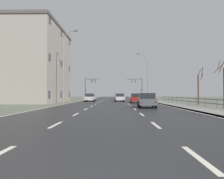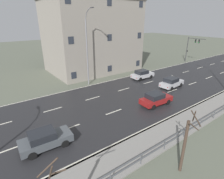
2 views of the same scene
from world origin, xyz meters
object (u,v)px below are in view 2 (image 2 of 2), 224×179
traffic_signal_left (191,45)px  car_near_right (142,74)px  car_distant (172,82)px  car_far_left (45,139)px  brick_building (92,36)px  street_lamp_left_bank (87,49)px  car_near_left (156,99)px

traffic_signal_left → car_near_right: traffic_signal_left is taller
car_distant → car_far_left: 20.15m
traffic_signal_left → car_distant: 20.14m
car_near_right → brick_building: bearing=-159.1°
car_near_right → car_distant: (5.74, 0.48, 0.00)m
car_distant → car_near_right: bearing=-178.6°
car_far_left → brick_building: (-18.88, 15.87, 5.95)m
brick_building → traffic_signal_left: bearing=69.8°
street_lamp_left_bank → brick_building: 9.37m
car_far_left → street_lamp_left_bank: bearing=139.8°
traffic_signal_left → car_near_left: (10.78, -24.71, -3.22)m
brick_building → car_far_left: bearing=-40.1°
street_lamp_left_bank → traffic_signal_left: bearing=88.8°
car_near_left → traffic_signal_left: bearing=116.6°
car_near_right → car_distant: size_ratio=0.99×
car_far_left → brick_building: size_ratio=0.25×
car_near_right → car_near_left: (8.33, -6.13, 0.00)m
car_near_left → street_lamp_left_bank: bearing=-162.7°
street_lamp_left_bank → car_near_right: 10.66m
car_distant → car_near_left: (2.58, -6.60, 0.00)m
street_lamp_left_bank → brick_building: brick_building is taller
car_near_right → car_distant: 5.76m
car_near_right → car_far_left: 21.19m
car_near_left → car_far_left: 13.38m
car_near_right → car_near_left: same height
car_distant → car_near_left: 7.09m
street_lamp_left_bank → car_distant: 13.80m
street_lamp_left_bank → traffic_signal_left: (0.58, 27.61, -1.57)m
street_lamp_left_bank → car_far_left: bearing=-42.9°
traffic_signal_left → car_distant: traffic_signal_left is taller
car_near_left → car_distant: bearing=114.4°
traffic_signal_left → car_near_left: traffic_signal_left is taller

